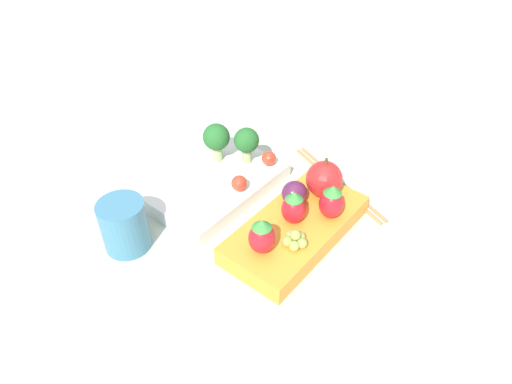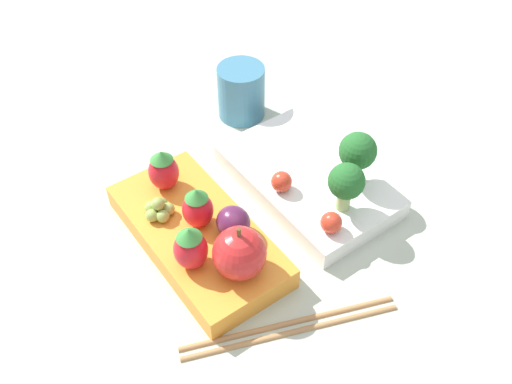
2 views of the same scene
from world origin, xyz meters
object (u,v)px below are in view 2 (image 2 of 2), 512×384
object	(u,v)px
apple	(239,253)
drinking_cup	(241,92)
grape_cluster	(159,209)
bento_box_fruit	(198,235)
cherry_tomato_0	(281,182)
broccoli_floret_1	(358,153)
strawberry_1	(163,170)
cherry_tomato_1	(331,223)
bento_box_savoury	(309,183)
broccoli_floret_0	(346,183)
plum	(233,222)
chopsticks_pair	(290,327)
strawberry_0	(190,248)
strawberry_2	(198,208)

from	to	relation	value
apple	drinking_cup	distance (m)	0.27
grape_cluster	bento_box_fruit	bearing A→B (deg)	38.25
cherry_tomato_0	bento_box_fruit	bearing A→B (deg)	-86.59
broccoli_floret_1	strawberry_1	size ratio (longest dim) A/B	1.25
apple	strawberry_1	bearing A→B (deg)	-172.88
cherry_tomato_1	apple	world-z (taller)	apple
bento_box_savoury	broccoli_floret_0	world-z (taller)	broccoli_floret_0
bento_box_savoury	strawberry_1	distance (m)	0.17
broccoli_floret_1	apple	world-z (taller)	apple
bento_box_fruit	plum	bearing A→B (deg)	48.00
broccoli_floret_0	cherry_tomato_1	world-z (taller)	broccoli_floret_0
grape_cluster	chopsticks_pair	bearing A→B (deg)	18.97
bento_box_fruit	cherry_tomato_1	distance (m)	0.14
bento_box_savoury	plum	bearing A→B (deg)	-73.01
bento_box_fruit	bento_box_savoury	bearing A→B (deg)	93.58
cherry_tomato_1	strawberry_0	bearing A→B (deg)	-101.19
cherry_tomato_0	cherry_tomato_1	bearing A→B (deg)	10.42
strawberry_1	grape_cluster	bearing A→B (deg)	-31.47
apple	chopsticks_pair	size ratio (longest dim) A/B	0.29
grape_cluster	bento_box_savoury	bearing A→B (deg)	81.91
strawberry_1	strawberry_2	bearing A→B (deg)	7.40
cherry_tomato_0	drinking_cup	distance (m)	0.17
cherry_tomato_1	grape_cluster	world-z (taller)	grape_cluster
apple	cherry_tomato_1	bearing A→B (deg)	90.62
bento_box_savoury	strawberry_0	size ratio (longest dim) A/B	4.26
strawberry_0	strawberry_2	xyz separation A→B (m)	(-0.04, 0.03, -0.00)
plum	strawberry_0	bearing A→B (deg)	-75.20
cherry_tomato_0	strawberry_0	bearing A→B (deg)	-70.13
chopsticks_pair	drinking_cup	bearing A→B (deg)	159.59
bento_box_fruit	grape_cluster	size ratio (longest dim) A/B	6.97
plum	drinking_cup	distance (m)	0.23
drinking_cup	cherry_tomato_0	bearing A→B (deg)	-13.42
grape_cluster	broccoli_floret_0	bearing A→B (deg)	64.69
bento_box_fruit	broccoli_floret_0	distance (m)	0.16
broccoli_floret_0	broccoli_floret_1	xyz separation A→B (m)	(-0.03, 0.04, 0.00)
bento_box_fruit	broccoli_floret_0	world-z (taller)	broccoli_floret_0
drinking_cup	strawberry_1	bearing A→B (deg)	-55.79
broccoli_floret_1	plum	bearing A→B (deg)	-87.54
bento_box_savoury	strawberry_0	bearing A→B (deg)	-73.69
plum	bento_box_fruit	bearing A→B (deg)	-132.00
drinking_cup	strawberry_2	bearing A→B (deg)	-39.85
apple	grape_cluster	distance (m)	0.11
bento_box_fruit	cherry_tomato_1	world-z (taller)	cherry_tomato_1
bento_box_savoury	cherry_tomato_0	size ratio (longest dim) A/B	9.27
apple	plum	xyz separation A→B (m)	(-0.04, 0.02, -0.01)
drinking_cup	chopsticks_pair	bearing A→B (deg)	-20.41
bento_box_fruit	broccoli_floret_0	bearing A→B (deg)	71.68
strawberry_0	grape_cluster	world-z (taller)	strawberry_0
strawberry_1	grape_cluster	xyz separation A→B (m)	(0.04, -0.02, -0.02)
bento_box_fruit	broccoli_floret_1	world-z (taller)	broccoli_floret_1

